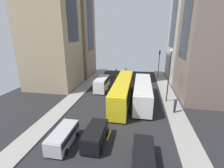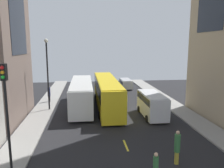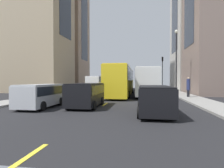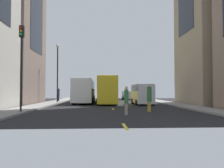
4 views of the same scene
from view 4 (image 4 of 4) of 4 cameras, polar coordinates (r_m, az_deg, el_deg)
ground_plane at (r=31.55m, az=-0.78°, el=-5.02°), size 42.91×42.91×0.00m
sidewalk_west at (r=32.30m, az=-15.54°, el=-4.74°), size 2.50×44.00×0.15m
sidewalk_east at (r=32.88m, az=13.70°, el=-4.71°), size 2.50×44.00×0.15m
lane_stripe_0 at (r=10.68m, az=3.47°, el=-11.11°), size 0.16×2.00×0.01m
lane_stripe_1 at (r=21.08m, az=0.28°, el=-6.55°), size 0.16×2.00×0.01m
lane_stripe_2 at (r=31.55m, az=-0.78°, el=-5.01°), size 0.16×2.00×0.01m
lane_stripe_3 at (r=42.03m, az=-1.32°, el=-4.23°), size 0.16×2.00×0.01m
lane_stripe_4 at (r=52.52m, az=-1.63°, el=-3.76°), size 0.16×2.00×0.01m
city_bus_white at (r=32.35m, az=-7.19°, el=-1.37°), size 2.80×12.06×3.35m
streetcar_yellow at (r=32.32m, az=-1.54°, el=-1.17°), size 2.70×14.77×3.59m
delivery_van_white at (r=28.32m, az=7.90°, el=-2.29°), size 2.25×5.62×2.58m
car_black_0 at (r=43.69m, az=0.05°, el=-2.81°), size 2.05×4.22×1.74m
car_black_1 at (r=45.89m, az=-6.03°, el=-2.83°), size 1.96×4.45×1.63m
car_silver_2 at (r=44.68m, az=4.01°, el=-2.83°), size 1.94×4.39×1.67m
pedestrian_crossing_near at (r=36.08m, az=-13.89°, el=-2.54°), size 0.38×0.38×2.15m
pedestrian_crossing_mid at (r=15.73m, az=3.79°, el=-4.09°), size 0.30×0.30×2.06m
pedestrian_waiting_curb at (r=18.31m, az=9.75°, el=-3.41°), size 0.38×0.38×2.31m
traffic_light_near_corner at (r=18.41m, az=-22.71°, el=7.65°), size 0.32×0.44×6.67m
streetlamp_near at (r=32.39m, az=-14.12°, el=4.28°), size 0.44×0.44×8.37m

